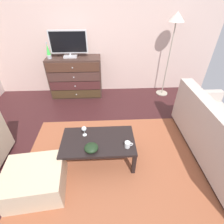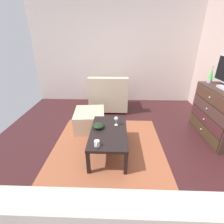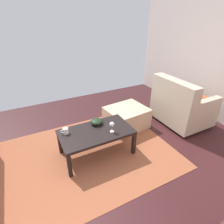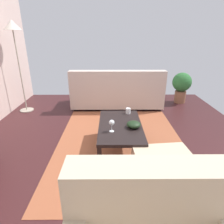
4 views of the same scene
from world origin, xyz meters
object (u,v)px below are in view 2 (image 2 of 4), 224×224
object	(u,v)px
lava_lamp	(211,75)
coffee_table	(109,133)
mug	(97,143)
wine_glass	(116,119)
bowl_decorative	(99,126)
ottoman	(90,120)
dresser	(219,114)
armchair	(109,96)

from	to	relation	value
lava_lamp	coffee_table	distance (m)	2.34
coffee_table	mug	size ratio (longest dim) A/B	9.06
lava_lamp	wine_glass	bearing A→B (deg)	-65.20
coffee_table	wine_glass	size ratio (longest dim) A/B	6.58
lava_lamp	coffee_table	world-z (taller)	lava_lamp
coffee_table	bowl_decorative	world-z (taller)	bowl_decorative
lava_lamp	mug	world-z (taller)	lava_lamp
coffee_table	ottoman	world-z (taller)	coffee_table
lava_lamp	dresser	bearing A→B (deg)	5.04
coffee_table	wine_glass	bearing A→B (deg)	149.01
lava_lamp	ottoman	xyz separation A→B (m)	(0.26, -2.40, -0.89)
lava_lamp	bowl_decorative	distance (m)	2.42
wine_glass	ottoman	distance (m)	0.88
ottoman	wine_glass	bearing A→B (deg)	43.29
dresser	lava_lamp	xyz separation A→B (m)	(-0.49, -0.04, 0.61)
coffee_table	lava_lamp	bearing A→B (deg)	118.09
mug	armchair	bearing A→B (deg)	178.68
dresser	armchair	bearing A→B (deg)	-119.99
mug	bowl_decorative	distance (m)	0.48
coffee_table	armchair	size ratio (longest dim) A/B	1.09
coffee_table	ottoman	size ratio (longest dim) A/B	1.48
ottoman	coffee_table	bearing A→B (deg)	29.26
ottoman	lava_lamp	bearing A→B (deg)	96.18
mug	ottoman	xyz separation A→B (m)	(-1.19, -0.30, -0.26)
coffee_table	wine_glass	world-z (taller)	wine_glass
armchair	bowl_decorative	bearing A→B (deg)	-2.74
wine_glass	bowl_decorative	size ratio (longest dim) A/B	0.85
dresser	lava_lamp	size ratio (longest dim) A/B	3.59
armchair	ottoman	bearing A→B (deg)	-19.80
bowl_decorative	ottoman	distance (m)	0.80
ottoman	armchair	bearing A→B (deg)	160.20
wine_glass	armchair	distance (m)	1.59
lava_lamp	armchair	world-z (taller)	lava_lamp
coffee_table	wine_glass	xyz separation A→B (m)	(-0.19, 0.12, 0.16)
dresser	lava_lamp	distance (m)	0.79
mug	coffee_table	bearing A→B (deg)	160.81
coffee_table	mug	xyz separation A→B (m)	(0.40, -0.14, 0.09)
dresser	ottoman	size ratio (longest dim) A/B	1.69
wine_glass	mug	distance (m)	0.65
wine_glass	bowl_decorative	distance (m)	0.32
wine_glass	armchair	world-z (taller)	armchair
dresser	coffee_table	bearing A→B (deg)	-74.54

